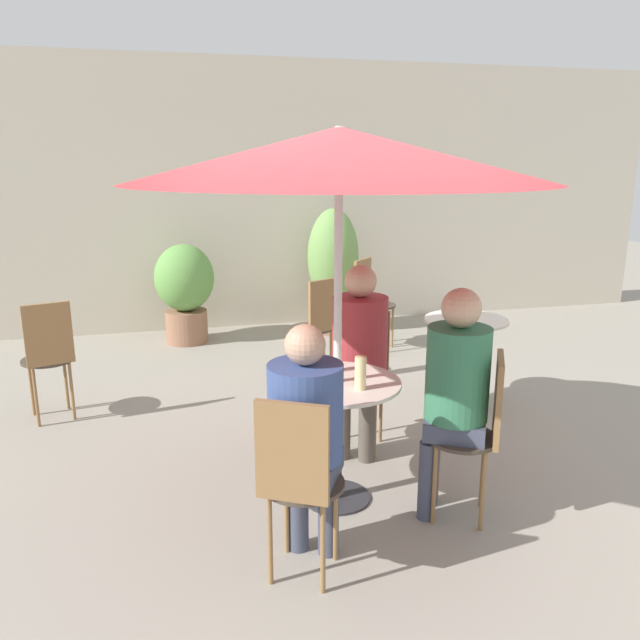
{
  "coord_description": "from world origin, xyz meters",
  "views": [
    {
      "loc": [
        -1.05,
        -3.07,
        1.9
      ],
      "look_at": [
        -0.18,
        0.46,
        0.97
      ],
      "focal_mm": 35.0,
      "sensor_mm": 36.0,
      "label": 1
    }
  ],
  "objects": [
    {
      "name": "bistro_chair_5",
      "position": [
        0.19,
        2.04,
        0.56
      ],
      "size": [
        0.42,
        0.43,
        0.92
      ],
      "rotation": [
        0.0,
        0.0,
        3.61
      ],
      "color": "#42382D",
      "rests_on": "ground_plane"
    },
    {
      "name": "umbrella",
      "position": [
        -0.18,
        0.06,
        1.92
      ],
      "size": [
        2.19,
        2.19,
        2.06
      ],
      "color": "silver",
      "rests_on": "ground_plane"
    },
    {
      "name": "bistro_chair_1",
      "position": [
        0.5,
        -0.31,
        0.56
      ],
      "size": [
        0.43,
        0.42,
        0.92
      ],
      "rotation": [
        0.0,
        0.0,
        -2.07
      ],
      "color": "#42382D",
      "rests_on": "ground_plane"
    },
    {
      "name": "seated_person_0",
      "position": [
        -0.48,
        -0.49,
        0.72
      ],
      "size": [
        0.41,
        0.43,
        1.21
      ],
      "rotation": [
        0.0,
        0.0,
        2.65
      ],
      "color": "#42475B",
      "rests_on": "ground_plane"
    },
    {
      "name": "potted_plant_0",
      "position": [
        -0.89,
        3.56,
        0.6
      ],
      "size": [
        0.62,
        0.62,
        1.06
      ],
      "color": "#93664C",
      "rests_on": "ground_plane"
    },
    {
      "name": "seated_person_2",
      "position": [
        0.12,
        0.61,
        0.75
      ],
      "size": [
        0.43,
        0.44,
        1.26
      ],
      "rotation": [
        0.0,
        0.0,
        -0.5
      ],
      "color": "brown",
      "rests_on": "ground_plane"
    },
    {
      "name": "ground_plane",
      "position": [
        0.0,
        0.0,
        0.0
      ],
      "size": [
        20.0,
        20.0,
        0.0
      ],
      "primitive_type": "plane",
      "color": "gray"
    },
    {
      "name": "storefront_wall",
      "position": [
        0.0,
        4.12,
        1.5
      ],
      "size": [
        10.0,
        0.06,
        3.0
      ],
      "color": "beige",
      "rests_on": "ground_plane"
    },
    {
      "name": "potted_plant_1",
      "position": [
        0.75,
        3.62,
        0.73
      ],
      "size": [
        0.57,
        0.57,
        1.39
      ],
      "color": "#93664C",
      "rests_on": "ground_plane"
    },
    {
      "name": "beer_glass_1",
      "position": [
        -0.24,
        0.22,
        0.81
      ],
      "size": [
        0.06,
        0.06,
        0.18
      ],
      "color": "#B28433",
      "rests_on": "cafe_table_near"
    },
    {
      "name": "bistro_chair_0",
      "position": [
        -0.55,
        -0.62,
        0.56
      ],
      "size": [
        0.42,
        0.43,
        0.92
      ],
      "rotation": [
        0.0,
        0.0,
        -3.64
      ],
      "color": "#42382D",
      "rests_on": "ground_plane"
    },
    {
      "name": "seated_person_1",
      "position": [
        0.38,
        -0.24,
        0.76
      ],
      "size": [
        0.41,
        0.4,
        1.27
      ],
      "rotation": [
        0.0,
        0.0,
        4.22
      ],
      "color": "#42475B",
      "rests_on": "ground_plane"
    },
    {
      "name": "beer_glass_0",
      "position": [
        -0.09,
        -0.08,
        0.81
      ],
      "size": [
        0.06,
        0.06,
        0.18
      ],
      "color": "beige",
      "rests_on": "cafe_table_near"
    },
    {
      "name": "cafe_table_near",
      "position": [
        -0.18,
        0.06,
        0.54
      ],
      "size": [
        0.71,
        0.71,
        0.72
      ],
      "color": "#2D2D33",
      "rests_on": "ground_plane"
    },
    {
      "name": "bistro_chair_2",
      "position": [
        0.19,
        0.74,
        0.56
      ],
      "size": [
        0.42,
        0.43,
        0.92
      ],
      "rotation": [
        0.0,
        0.0,
        -0.5
      ],
      "color": "#42382D",
      "rests_on": "ground_plane"
    },
    {
      "name": "bistro_chair_4",
      "position": [
        -1.93,
        1.62,
        0.56
      ],
      "size": [
        0.4,
        0.42,
        0.92
      ],
      "rotation": [
        0.0,
        0.0,
        3.45
      ],
      "color": "#42382D",
      "rests_on": "ground_plane"
    },
    {
      "name": "bistro_chair_3",
      "position": [
        0.95,
        2.9,
        0.56
      ],
      "size": [
        0.44,
        0.44,
        0.92
      ],
      "rotation": [
        0.0,
        0.0,
        0.78
      ],
      "color": "#42382D",
      "rests_on": "ground_plane"
    },
    {
      "name": "cafe_table_far",
      "position": [
        1.16,
        1.18,
        0.52
      ],
      "size": [
        0.64,
        0.64,
        0.72
      ],
      "color": "#2D2D33",
      "rests_on": "ground_plane"
    }
  ]
}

